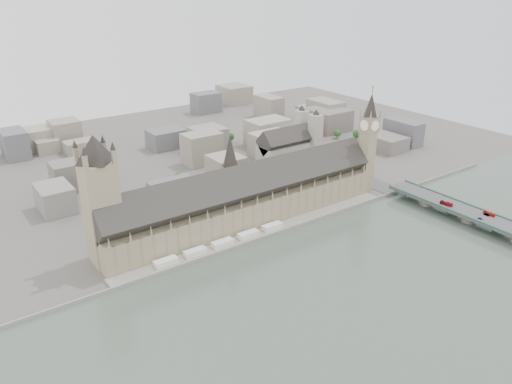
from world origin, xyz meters
TOP-DOWN VIEW (x-y plane):
  - ground at (0.00, 0.00)m, footprint 900.00×900.00m
  - river_thames at (0.00, -165.00)m, footprint 600.00×600.00m
  - embankment_wall at (0.00, -15.00)m, footprint 600.00×1.50m
  - river_terrace at (0.00, -7.50)m, footprint 270.00×15.00m
  - terrace_tents at (-40.00, -7.00)m, footprint 118.00×7.00m
  - palace_of_westminster at (0.00, 19.70)m, footprint 265.00×40.73m
  - elizabeth_tower at (138.00, 8.00)m, footprint 17.00×17.00m
  - victoria_tower at (-122.00, 26.00)m, footprint 30.00×30.00m
  - central_tower at (-10.00, 26.00)m, footprint 13.00×13.00m
  - westminster_bridge at (162.00, -87.50)m, footprint 25.00×325.00m
  - bridge_parapets at (162.00, -132.00)m, footprint 25.00×235.00m
  - westminster_abbey at (110.92, 95.00)m, footprint 68.00×36.00m
  - city_skyline_inland at (0.00, 245.00)m, footprint 720.00×360.00m
  - park_trees at (-10.00, 60.00)m, footprint 110.00×30.00m
  - red_bus_north at (156.43, -74.62)m, footprint 4.44×11.87m
  - red_bus_south at (168.55, -108.92)m, footprint 2.65×10.39m
  - car_blue at (155.25, -108.99)m, footprint 2.52×4.61m
  - car_silver at (166.15, -108.01)m, footprint 1.85×4.63m
  - car_approach at (167.94, 28.26)m, footprint 2.67×4.68m

SIDE VIEW (x-z plane):
  - ground at x=0.00m, z-range 0.00..0.00m
  - river_thames at x=0.00m, z-range 0.00..0.00m
  - river_terrace at x=0.00m, z-range 0.00..2.00m
  - embankment_wall at x=0.00m, z-range 0.00..3.00m
  - terrace_tents at x=-40.00m, z-range 2.00..6.00m
  - westminster_bridge at x=162.00m, z-range 0.00..10.25m
  - park_trees at x=-10.00m, z-range 0.00..15.00m
  - bridge_parapets at x=162.00m, z-range 10.25..11.40m
  - car_approach at x=167.94m, z-range 10.25..11.53m
  - car_blue at x=155.25m, z-range 10.25..11.74m
  - car_silver at x=166.15m, z-range 10.25..11.75m
  - red_bus_south at x=168.55m, z-range 10.25..13.13m
  - red_bus_north at x=156.43m, z-range 10.25..13.48m
  - city_skyline_inland at x=0.00m, z-range 0.00..38.00m
  - palace_of_westminster at x=0.00m, z-range -5.02..50.43m
  - westminster_abbey at x=110.92m, z-range -6.92..57.08m
  - victoria_tower at x=-122.00m, z-range 5.20..105.20m
  - central_tower at x=-10.00m, z-range 33.92..81.92m
  - elizabeth_tower at x=138.00m, z-range 4.34..111.84m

